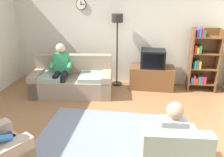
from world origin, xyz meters
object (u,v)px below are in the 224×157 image
at_px(couch, 72,81).
at_px(bookshelf, 202,60).
at_px(tv_stand, 152,77).
at_px(tv, 153,59).
at_px(floor_lamp, 117,30).
at_px(person_in_right_armchair, 171,134).
at_px(person_on_couch, 61,67).

bearing_deg(couch, bookshelf, 12.67).
bearing_deg(couch, tv_stand, 18.12).
relative_size(couch, tv, 3.33).
xyz_separation_m(tv_stand, floor_lamp, (-0.92, 0.10, 1.16)).
height_order(bookshelf, floor_lamp, floor_lamp).
bearing_deg(bookshelf, person_in_right_armchair, -107.38).
xyz_separation_m(bookshelf, person_on_couch, (-3.33, -0.81, -0.08)).
bearing_deg(tv_stand, person_on_couch, -160.99).
distance_m(tv, person_in_right_armchair, 3.00).
bearing_deg(tv, couch, -162.54).
bearing_deg(tv_stand, couch, -161.88).
bearing_deg(tv, person_in_right_armchair, -85.71).
relative_size(couch, tv_stand, 1.82).
bearing_deg(bookshelf, tv, -175.44).
distance_m(tv_stand, person_in_right_armchair, 3.03).
xyz_separation_m(tv_stand, tv, (0.00, -0.02, 0.51)).
bearing_deg(person_in_right_armchair, floor_lamp, 110.21).
distance_m(tv_stand, tv, 0.51).
height_order(couch, tv_stand, couch).
height_order(bookshelf, person_in_right_armchair, bookshelf).
xyz_separation_m(floor_lamp, person_on_couch, (-1.22, -0.84, -0.75)).
xyz_separation_m(couch, floor_lamp, (1.00, 0.73, 1.14)).
distance_m(couch, person_on_couch, 0.46).
bearing_deg(person_in_right_armchair, person_on_couch, 136.19).
height_order(tv, person_on_couch, person_on_couch).
xyz_separation_m(tv_stand, bookshelf, (1.19, 0.07, 0.49)).
relative_size(bookshelf, floor_lamp, 0.86).
height_order(couch, tv, tv).
distance_m(tv, bookshelf, 1.19).
xyz_separation_m(couch, person_in_right_armchair, (2.14, -2.38, 0.29)).
bearing_deg(bookshelf, person_on_couch, -166.36).
bearing_deg(person_in_right_armchair, tv, 94.29).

